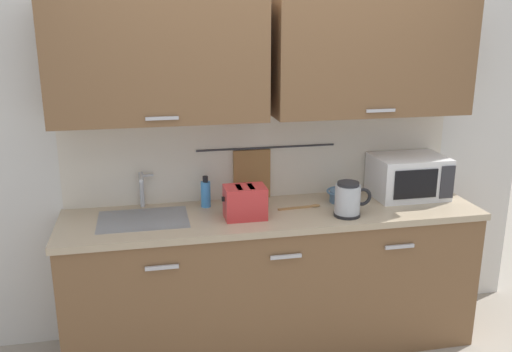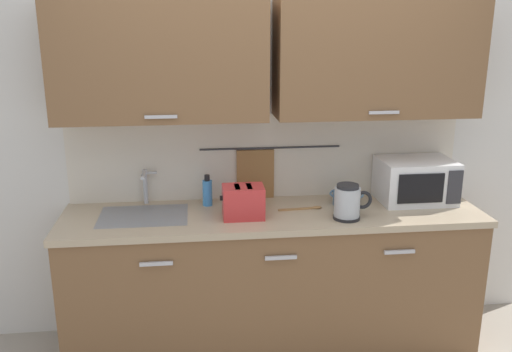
{
  "view_description": "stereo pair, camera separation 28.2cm",
  "coord_description": "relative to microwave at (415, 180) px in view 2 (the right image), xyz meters",
  "views": [
    {
      "loc": [
        -0.74,
        -2.75,
        2.03
      ],
      "look_at": [
        -0.1,
        0.33,
        1.12
      ],
      "focal_mm": 38.5,
      "sensor_mm": 36.0,
      "label": 1
    },
    {
      "loc": [
        -0.46,
        -2.79,
        2.03
      ],
      "look_at": [
        -0.1,
        0.33,
        1.12
      ],
      "focal_mm": 38.5,
      "sensor_mm": 36.0,
      "label": 2
    }
  ],
  "objects": [
    {
      "name": "microwave",
      "position": [
        0.0,
        0.0,
        0.0
      ],
      "size": [
        0.46,
        0.35,
        0.27
      ],
      "color": "white",
      "rests_on": "counter_unit"
    },
    {
      "name": "counter_unit",
      "position": [
        -0.94,
        -0.11,
        -0.58
      ],
      "size": [
        2.53,
        0.64,
        0.9
      ],
      "color": "brown",
      "rests_on": "ground"
    },
    {
      "name": "dish_soap_bottle",
      "position": [
        -1.32,
        0.06,
        -0.05
      ],
      "size": [
        0.06,
        0.06,
        0.2
      ],
      "color": "#3F8CD8",
      "rests_on": "counter_unit"
    },
    {
      "name": "mug_near_sink",
      "position": [
        -1.08,
        0.06,
        -0.09
      ],
      "size": [
        0.12,
        0.08,
        0.09
      ],
      "color": "red",
      "rests_on": "counter_unit"
    },
    {
      "name": "toaster",
      "position": [
        -1.12,
        -0.18,
        -0.04
      ],
      "size": [
        0.26,
        0.17,
        0.19
      ],
      "color": "red",
      "rests_on": "counter_unit"
    },
    {
      "name": "electric_kettle",
      "position": [
        -0.52,
        -0.27,
        -0.03
      ],
      "size": [
        0.23,
        0.16,
        0.21
      ],
      "color": "black",
      "rests_on": "counter_unit"
    },
    {
      "name": "mixing_bowl",
      "position": [
        -0.45,
        -0.03,
        -0.09
      ],
      "size": [
        0.21,
        0.21,
        0.08
      ],
      "color": "#4C7093",
      "rests_on": "counter_unit"
    },
    {
      "name": "wooden_spoon",
      "position": [
        -0.73,
        -0.08,
        -0.13
      ],
      "size": [
        0.28,
        0.05,
        0.01
      ],
      "color": "#9E7042",
      "rests_on": "counter_unit"
    },
    {
      "name": "sink_faucet",
      "position": [
        -1.7,
        0.12,
        0.01
      ],
      "size": [
        0.09,
        0.17,
        0.22
      ],
      "color": "#B2B5BA",
      "rests_on": "counter_unit"
    },
    {
      "name": "back_wall_assembly",
      "position": [
        -0.93,
        0.12,
        0.49
      ],
      "size": [
        3.7,
        0.41,
        2.5
      ],
      "color": "silver",
      "rests_on": "ground"
    }
  ]
}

